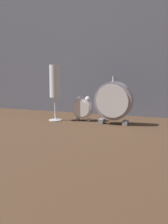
% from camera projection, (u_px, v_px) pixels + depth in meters
% --- Properties ---
extents(ground_plane, '(4.00, 4.00, 0.00)m').
position_uv_depth(ground_plane, '(77.00, 127.00, 1.16)').
color(ground_plane, '#422D1E').
extents(fabric_backdrop_drape, '(1.30, 0.01, 0.73)m').
position_uv_depth(fabric_backdrop_drape, '(103.00, 34.00, 1.41)').
color(fabric_backdrop_drape, slate).
rests_on(fabric_backdrop_drape, ground_plane).
extents(alarm_clock_twin_bell, '(0.08, 0.03, 0.10)m').
position_uv_depth(alarm_clock_twin_bell, '(83.00, 107.00, 1.29)').
color(alarm_clock_twin_bell, silver).
rests_on(alarm_clock_twin_bell, ground_plane).
extents(mantel_clock_silver, '(0.15, 0.04, 0.19)m').
position_uv_depth(mantel_clock_silver, '(114.00, 101.00, 1.21)').
color(mantel_clock_silver, gray).
rests_on(mantel_clock_silver, ground_plane).
extents(champagne_flute, '(0.05, 0.05, 0.23)m').
position_uv_depth(champagne_flute, '(55.00, 85.00, 1.28)').
color(champagne_flute, silver).
rests_on(champagne_flute, ground_plane).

